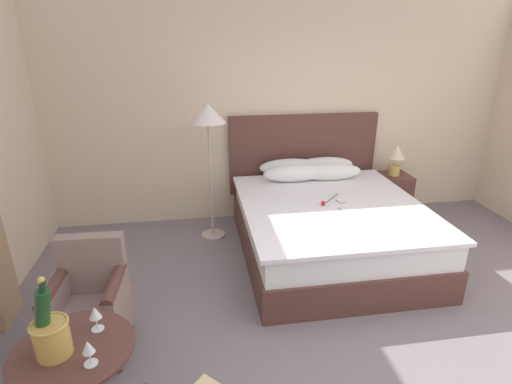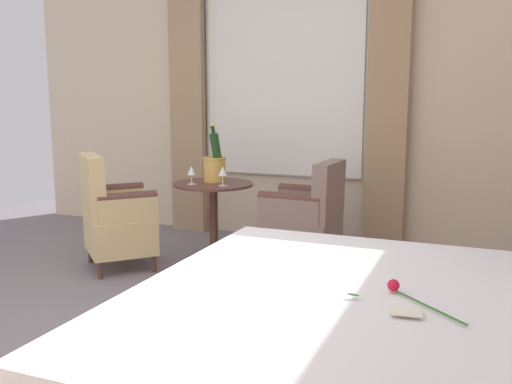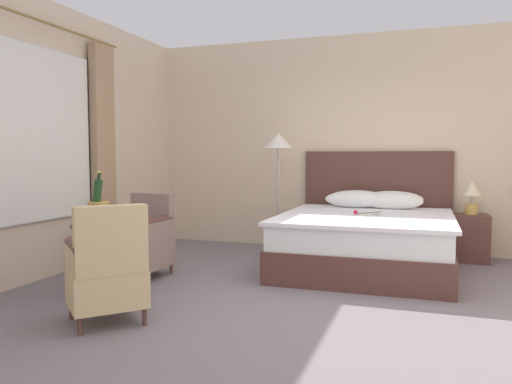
% 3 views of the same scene
% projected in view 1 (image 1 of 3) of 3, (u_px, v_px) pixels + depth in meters
% --- Properties ---
extents(ground_plane, '(7.35, 7.35, 0.00)m').
position_uv_depth(ground_plane, '(364.00, 366.00, 2.96)').
color(ground_plane, slate).
extents(wall_headboard_side, '(5.97, 0.12, 2.95)m').
position_uv_depth(wall_headboard_side, '(284.00, 105.00, 5.05)').
color(wall_headboard_side, beige).
rests_on(wall_headboard_side, ground).
extents(bed, '(1.94, 2.26, 1.36)m').
position_uv_depth(bed, '(326.00, 220.00, 4.46)').
color(bed, '#54322B').
rests_on(bed, ground).
extents(nightstand, '(0.45, 0.40, 0.58)m').
position_uv_depth(nightstand, '(391.00, 195.00, 5.35)').
color(nightstand, '#54322B').
rests_on(nightstand, ground).
extents(bedside_lamp, '(0.23, 0.23, 0.41)m').
position_uv_depth(bedside_lamp, '(396.00, 155.00, 5.15)').
color(bedside_lamp, tan).
rests_on(bedside_lamp, nightstand).
extents(floor_lamp_brass, '(0.39, 0.39, 1.61)m').
position_uv_depth(floor_lamp_brass, '(208.00, 124.00, 4.39)').
color(floor_lamp_brass, '#BCB0A7').
rests_on(floor_lamp_brass, ground).
extents(champagne_bucket, '(0.20, 0.20, 0.49)m').
position_uv_depth(champagne_bucket, '(50.00, 332.00, 2.12)').
color(champagne_bucket, gold).
rests_on(champagne_bucket, side_table_round).
extents(wine_glass_near_bucket, '(0.07, 0.07, 0.15)m').
position_uv_depth(wine_glass_near_bucket, '(88.00, 348.00, 2.06)').
color(wine_glass_near_bucket, white).
rests_on(wine_glass_near_bucket, side_table_round).
extents(wine_glass_near_edge, '(0.07, 0.07, 0.16)m').
position_uv_depth(wine_glass_near_edge, '(95.00, 314.00, 2.31)').
color(wine_glass_near_edge, white).
rests_on(wine_glass_near_edge, side_table_round).
extents(armchair_by_window, '(0.55, 0.59, 0.89)m').
position_uv_depth(armchair_by_window, '(91.00, 306.00, 3.00)').
color(armchair_by_window, '#54322B').
rests_on(armchair_by_window, ground).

